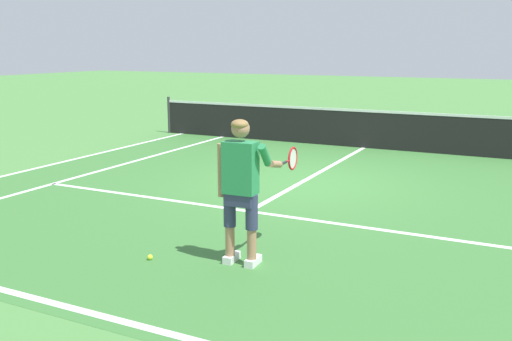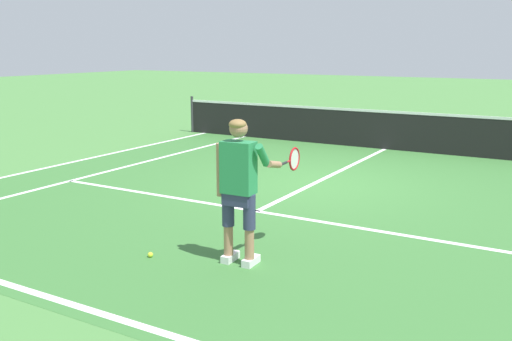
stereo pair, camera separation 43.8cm
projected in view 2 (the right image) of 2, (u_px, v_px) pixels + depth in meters
ground_plane at (315, 183)px, 10.70m from camera, size 80.00×80.00×0.00m
court_inner_surface at (295, 193)px, 9.96m from camera, size 10.98×10.56×0.00m
line_baseline at (68, 303)px, 5.67m from camera, size 10.98×0.10×0.01m
line_service at (257, 211)px, 8.85m from camera, size 8.23×0.10×0.01m
line_centre_service at (336, 173)px, 11.55m from camera, size 0.10×6.40×0.01m
line_singles_left at (119, 168)px, 11.98m from camera, size 0.10×10.16×0.01m
line_doubles_left at (73, 162)px, 12.66m from camera, size 0.10×10.16×0.01m
tennis_net at (386, 129)px, 14.16m from camera, size 11.96×0.08×1.07m
tennis_player at (240, 182)px, 6.52m from camera, size 0.62×1.14×1.71m
tennis_ball_near_feet at (150, 255)px, 6.91m from camera, size 0.07×0.07×0.07m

